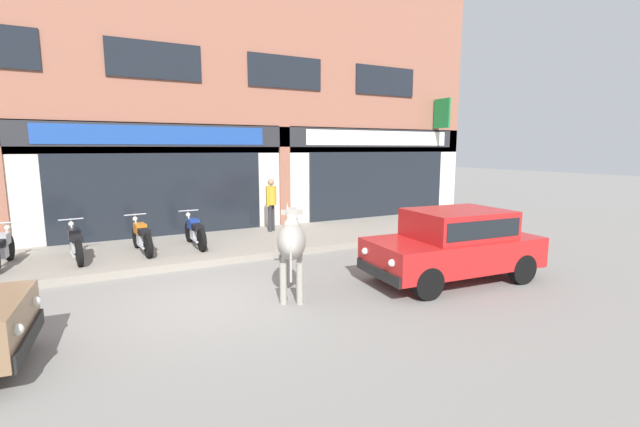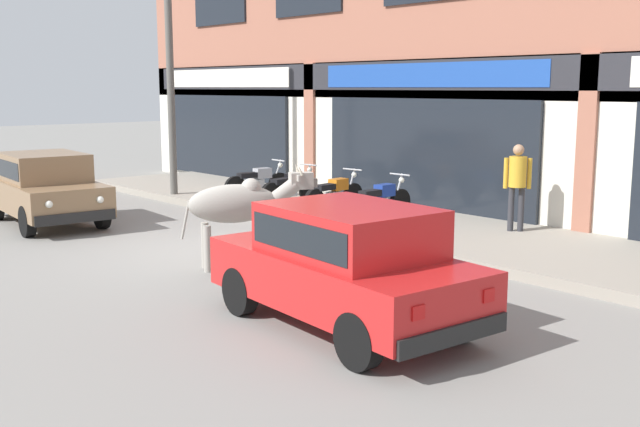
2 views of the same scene
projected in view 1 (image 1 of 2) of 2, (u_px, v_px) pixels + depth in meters
The scene contains 10 objects.
ground_plane at pixel (214, 300), 7.62m from camera, with size 90.00×90.00×0.00m, color gray.
sidewalk at pixel (175, 250), 11.02m from camera, with size 19.00×3.43×0.17m, color gray.
shop_building at pixel (156, 101), 12.15m from camera, with size 23.00×1.40×8.46m.
cow at pixel (292, 241), 7.83m from camera, with size 1.18×1.99×1.61m.
car_1 at pixel (455, 242), 8.66m from camera, with size 3.71×1.88×1.46m.
motorcycle_0 at pixel (1, 249), 9.11m from camera, with size 0.52×1.81×0.88m.
motorcycle_1 at pixel (76, 244), 9.64m from camera, with size 0.52×1.81×0.88m.
motorcycle_2 at pixel (142, 237), 10.36m from camera, with size 0.52×1.81×0.88m.
motorcycle_3 at pixel (195, 232), 11.01m from camera, with size 0.52×1.81×0.88m.
pedestrian at pixel (271, 199), 12.96m from camera, with size 0.40×0.35×1.60m.
Camera 1 is at (-1.77, -7.33, 2.69)m, focal length 24.00 mm.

